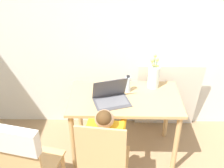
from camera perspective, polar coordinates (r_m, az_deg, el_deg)
wall_back at (r=2.89m, az=4.06°, el=12.22°), size 6.40×0.05×2.50m
dining_table at (r=2.65m, az=2.73°, el=-4.76°), size 1.10×0.63×0.73m
chair_occupied at (r=2.27m, az=-1.83°, el=-16.86°), size 0.44×0.44×0.96m
chair_spare at (r=2.22m, az=-18.74°, el=-14.64°), size 0.48×0.51×0.97m
person_seated at (r=2.28m, az=-1.32°, el=-12.43°), size 0.35×0.45×0.97m
laptop at (r=2.50m, az=-0.23°, el=-2.74°), size 0.39×0.33×0.23m
flower_vase at (r=2.72m, az=9.07°, el=1.76°), size 0.12×0.12×0.36m
water_bottle at (r=2.64m, az=3.46°, el=-0.01°), size 0.06×0.06×0.18m
cardboard_panel at (r=3.19m, az=11.95°, el=-2.74°), size 0.74×0.14×0.88m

